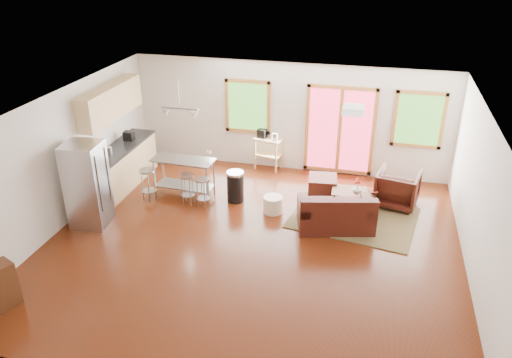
% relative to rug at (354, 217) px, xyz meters
% --- Properties ---
extents(floor, '(7.50, 7.00, 0.02)m').
position_rel_rug_xyz_m(floor, '(-1.76, -1.42, -0.02)').
color(floor, '#391306').
rests_on(floor, ground).
extents(ceiling, '(7.50, 7.00, 0.02)m').
position_rel_rug_xyz_m(ceiling, '(-1.76, -1.42, 2.60)').
color(ceiling, white).
rests_on(ceiling, ground).
extents(back_wall, '(7.50, 0.02, 2.60)m').
position_rel_rug_xyz_m(back_wall, '(-1.76, 2.09, 1.29)').
color(back_wall, silver).
rests_on(back_wall, ground).
extents(left_wall, '(0.02, 7.00, 2.60)m').
position_rel_rug_xyz_m(left_wall, '(-5.52, -1.42, 1.29)').
color(left_wall, silver).
rests_on(left_wall, ground).
extents(right_wall, '(0.02, 7.00, 2.60)m').
position_rel_rug_xyz_m(right_wall, '(2.00, -1.42, 1.29)').
color(right_wall, silver).
rests_on(right_wall, ground).
extents(front_wall, '(7.50, 0.02, 2.60)m').
position_rel_rug_xyz_m(front_wall, '(-1.76, -4.93, 1.29)').
color(front_wall, silver).
rests_on(front_wall, ground).
extents(window_left, '(1.10, 0.05, 1.30)m').
position_rel_rug_xyz_m(window_left, '(-2.76, 2.04, 1.49)').
color(window_left, '#2E571E').
rests_on(window_left, back_wall).
extents(french_doors, '(1.60, 0.05, 2.10)m').
position_rel_rug_xyz_m(french_doors, '(-0.56, 2.04, 1.09)').
color(french_doors, '#B42742').
rests_on(french_doors, back_wall).
extents(window_right, '(1.10, 0.05, 1.30)m').
position_rel_rug_xyz_m(window_right, '(1.14, 2.04, 1.49)').
color(window_right, '#2E571E').
rests_on(window_right, back_wall).
extents(rug, '(2.66, 2.21, 0.02)m').
position_rel_rug_xyz_m(rug, '(0.00, 0.00, 0.00)').
color(rug, '#416039').
rests_on(rug, floor).
extents(loveseat, '(1.59, 1.13, 0.77)m').
position_rel_rug_xyz_m(loveseat, '(-0.33, -0.48, 0.29)').
color(loveseat, black).
rests_on(loveseat, floor).
extents(coffee_table, '(0.91, 0.57, 0.36)m').
position_rel_rug_xyz_m(coffee_table, '(-0.07, 0.50, 0.29)').
color(coffee_table, '#391E0E').
rests_on(coffee_table, floor).
extents(armchair, '(0.97, 0.93, 0.85)m').
position_rel_rug_xyz_m(armchair, '(0.82, 0.79, 0.41)').
color(armchair, black).
rests_on(armchair, floor).
extents(ottoman, '(0.67, 0.67, 0.40)m').
position_rel_rug_xyz_m(ottoman, '(-0.76, 0.90, 0.19)').
color(ottoman, black).
rests_on(ottoman, floor).
extents(pouf, '(0.42, 0.42, 0.35)m').
position_rel_rug_xyz_m(pouf, '(-1.64, -0.15, 0.16)').
color(pouf, white).
rests_on(pouf, floor).
extents(vase, '(0.25, 0.25, 0.33)m').
position_rel_rug_xyz_m(vase, '(0.00, 0.31, 0.51)').
color(vase, silver).
rests_on(vase, coffee_table).
extents(book, '(0.19, 0.06, 0.26)m').
position_rel_rug_xyz_m(book, '(0.22, 0.50, 0.52)').
color(book, maroon).
rests_on(book, coffee_table).
extents(cabinets, '(0.64, 2.24, 2.30)m').
position_rel_rug_xyz_m(cabinets, '(-5.25, 0.28, 0.92)').
color(cabinets, tan).
rests_on(cabinets, floor).
extents(refrigerator, '(0.75, 0.72, 1.70)m').
position_rel_rug_xyz_m(refrigerator, '(-5.00, -1.47, 0.84)').
color(refrigerator, '#B7BABC').
rests_on(refrigerator, floor).
extents(island, '(1.37, 0.60, 0.85)m').
position_rel_rug_xyz_m(island, '(-3.68, 0.13, 0.57)').
color(island, '#B7BABC').
rests_on(island, floor).
extents(cup, '(0.12, 0.10, 0.11)m').
position_rel_rug_xyz_m(cup, '(-3.15, 0.27, 0.99)').
color(cup, white).
rests_on(cup, island).
extents(bar_stool_a, '(0.43, 0.43, 0.71)m').
position_rel_rug_xyz_m(bar_stool_a, '(-4.34, -0.28, 0.52)').
color(bar_stool_a, '#B7BABC').
rests_on(bar_stool_a, floor).
extents(bar_stool_b, '(0.32, 0.32, 0.67)m').
position_rel_rug_xyz_m(bar_stool_b, '(-3.47, -0.22, 0.48)').
color(bar_stool_b, '#B7BABC').
rests_on(bar_stool_b, floor).
extents(bar_stool_c, '(0.37, 0.37, 0.65)m').
position_rel_rug_xyz_m(bar_stool_c, '(-3.11, -0.29, 0.47)').
color(bar_stool_c, '#B7BABC').
rests_on(bar_stool_c, floor).
extents(trash_can, '(0.46, 0.46, 0.68)m').
position_rel_rug_xyz_m(trash_can, '(-2.53, 0.13, 0.33)').
color(trash_can, black).
rests_on(trash_can, floor).
extents(kitchen_cart, '(0.72, 0.55, 0.99)m').
position_rel_rug_xyz_m(kitchen_cart, '(-2.24, 1.93, 0.67)').
color(kitchen_cart, tan).
rests_on(kitchen_cart, floor).
extents(ceiling_flush, '(0.35, 0.35, 0.12)m').
position_rel_rug_xyz_m(ceiling_flush, '(-0.16, -0.82, 2.52)').
color(ceiling_flush, white).
rests_on(ceiling_flush, ceiling).
extents(pendant_light, '(0.80, 0.18, 0.79)m').
position_rel_rug_xyz_m(pendant_light, '(-3.66, 0.08, 1.89)').
color(pendant_light, gray).
rests_on(pendant_light, ceiling).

